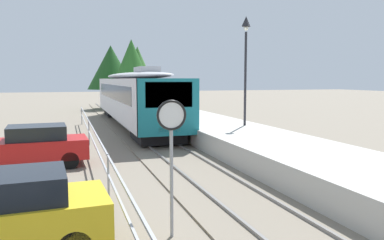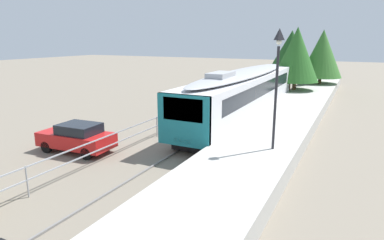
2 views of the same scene
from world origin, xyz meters
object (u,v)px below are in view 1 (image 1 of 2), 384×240
at_px(platform_lamp_mid_platform, 246,50).
at_px(speed_limit_sign, 172,134).
at_px(parked_hatchback_red, 32,146).
at_px(commuter_train, 133,95).

relative_size(platform_lamp_mid_platform, speed_limit_sign, 1.91).
bearing_deg(parked_hatchback_red, speed_limit_sign, -67.01).
height_order(speed_limit_sign, parked_hatchback_red, speed_limit_sign).
bearing_deg(speed_limit_sign, commuter_train, 82.83).
bearing_deg(platform_lamp_mid_platform, speed_limit_sign, -123.02).
bearing_deg(speed_limit_sign, parked_hatchback_red, 112.99).
height_order(commuter_train, parked_hatchback_red, commuter_train).
distance_m(platform_lamp_mid_platform, speed_limit_sign, 12.15).
bearing_deg(speed_limit_sign, platform_lamp_mid_platform, 56.98).
distance_m(commuter_train, platform_lamp_mid_platform, 9.80).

